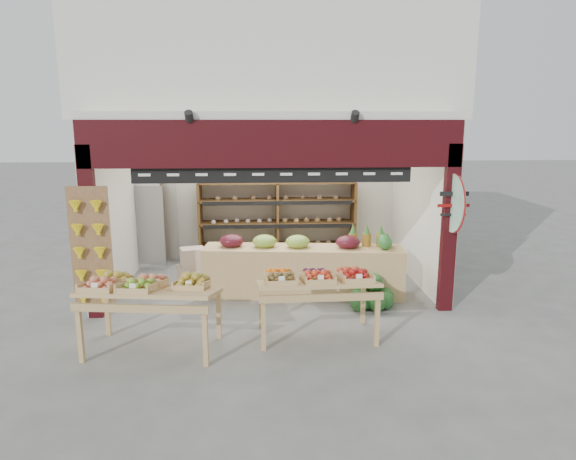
# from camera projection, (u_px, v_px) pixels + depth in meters

# --- Properties ---
(ground) EXTENTS (60.00, 60.00, 0.00)m
(ground) POSITION_uv_depth(u_px,v_px,m) (272.00, 291.00, 9.16)
(ground) COLOR slate
(ground) RESTS_ON ground
(shop_structure) EXTENTS (6.36, 5.12, 5.40)m
(shop_structure) POSITION_uv_depth(u_px,v_px,m) (269.00, 71.00, 9.92)
(shop_structure) COLOR silver
(shop_structure) RESTS_ON ground
(banana_board) EXTENTS (0.60, 0.15, 1.80)m
(banana_board) POSITION_uv_depth(u_px,v_px,m) (90.00, 249.00, 7.64)
(banana_board) COLOR olive
(banana_board) RESTS_ON ground
(gift_sign) EXTENTS (0.04, 0.93, 0.92)m
(gift_sign) POSITION_uv_depth(u_px,v_px,m) (453.00, 203.00, 7.83)
(gift_sign) COLOR #B4E2C5
(gift_sign) RESTS_ON ground
(back_shelving) EXTENTS (3.30, 0.54, 2.01)m
(back_shelving) POSITION_uv_depth(u_px,v_px,m) (277.00, 207.00, 10.81)
(back_shelving) COLOR brown
(back_shelving) RESTS_ON ground
(refrigerator) EXTENTS (0.89, 0.89, 1.84)m
(refrigerator) POSITION_uv_depth(u_px,v_px,m) (154.00, 222.00, 10.64)
(refrigerator) COLOR silver
(refrigerator) RESTS_ON ground
(cardboard_stack) EXTENTS (1.09, 0.89, 0.73)m
(cardboard_stack) POSITION_uv_depth(u_px,v_px,m) (204.00, 271.00, 9.49)
(cardboard_stack) COLOR silver
(cardboard_stack) RESTS_ON ground
(mid_counter) EXTENTS (3.47, 1.01, 1.08)m
(mid_counter) POSITION_uv_depth(u_px,v_px,m) (302.00, 269.00, 8.88)
(mid_counter) COLOR tan
(mid_counter) RESTS_ON ground
(display_table_left) EXTENTS (1.80, 1.14, 1.08)m
(display_table_left) POSITION_uv_depth(u_px,v_px,m) (143.00, 288.00, 6.69)
(display_table_left) COLOR tan
(display_table_left) RESTS_ON ground
(display_table_right) EXTENTS (1.67, 0.97, 1.04)m
(display_table_right) POSITION_uv_depth(u_px,v_px,m) (317.00, 280.00, 7.10)
(display_table_right) COLOR tan
(display_table_right) RESTS_ON ground
(watermelon_pile) EXTENTS (0.78, 0.73, 0.55)m
(watermelon_pile) POSITION_uv_depth(u_px,v_px,m) (371.00, 295.00, 8.38)
(watermelon_pile) COLOR #1B511E
(watermelon_pile) RESTS_ON ground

